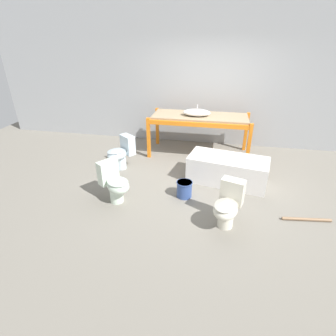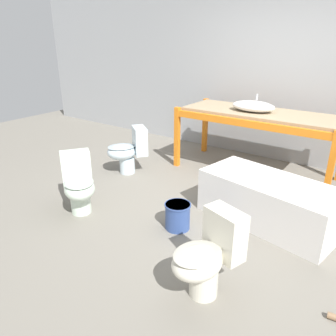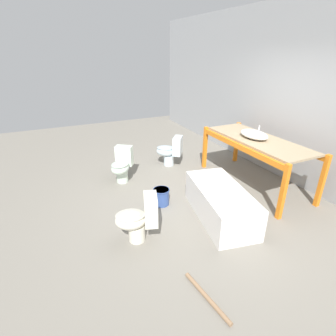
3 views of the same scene
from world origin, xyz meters
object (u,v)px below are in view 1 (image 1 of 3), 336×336
object	(u,v)px
sink_basin	(197,112)
bathtub_main	(228,168)
toilet_near	(121,153)
bucket_white	(184,189)
toilet_far	(115,183)
toilet_extra	(228,205)

from	to	relation	value
sink_basin	bathtub_main	size ratio (longest dim) A/B	0.39
toilet_near	bucket_white	xyz separation A→B (m)	(1.41, -0.83, -0.19)
bucket_white	toilet_far	bearing A→B (deg)	-162.41
sink_basin	bucket_white	size ratio (longest dim) A/B	2.12
sink_basin	bucket_white	bearing A→B (deg)	-89.73
toilet_near	toilet_far	xyz separation A→B (m)	(0.32, -1.17, 0.00)
toilet_far	sink_basin	bearing A→B (deg)	8.70
toilet_extra	bucket_white	size ratio (longest dim) A/B	2.39
toilet_extra	toilet_near	bearing A→B (deg)	163.65
toilet_near	bucket_white	bearing A→B (deg)	7.77
bathtub_main	toilet_near	size ratio (longest dim) A/B	2.27
sink_basin	toilet_near	world-z (taller)	sink_basin
bathtub_main	toilet_near	distance (m)	2.13
sink_basin	toilet_far	bearing A→B (deg)	-116.45
bathtub_main	toilet_far	size ratio (longest dim) A/B	2.27
bathtub_main	toilet_far	xyz separation A→B (m)	(-1.80, -1.01, 0.06)
bathtub_main	sink_basin	bearing A→B (deg)	132.46
bucket_white	toilet_near	bearing A→B (deg)	149.61
toilet_extra	bucket_white	xyz separation A→B (m)	(-0.69, 0.63, -0.19)
toilet_far	toilet_extra	size ratio (longest dim) A/B	1.00
bucket_white	sink_basin	bearing A→B (deg)	90.27
toilet_near	toilet_extra	distance (m)	2.56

